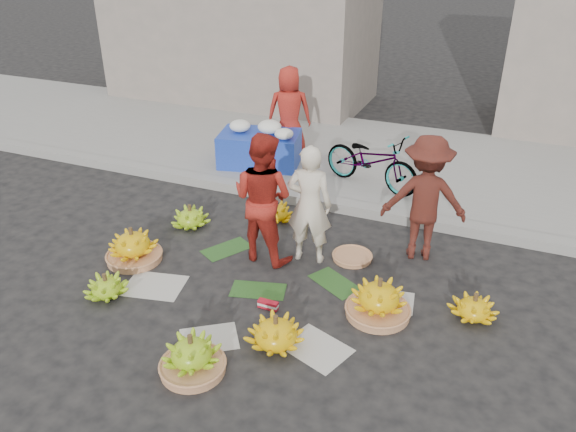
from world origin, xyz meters
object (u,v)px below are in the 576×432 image
at_px(bicycle, 372,160).
at_px(banana_bunch_4, 379,299).
at_px(vendor_cream, 309,205).
at_px(flower_table, 260,147).
at_px(banana_bunch_0, 133,246).

bearing_deg(bicycle, banana_bunch_4, -144.62).
height_order(vendor_cream, flower_table, vendor_cream).
height_order(banana_bunch_4, vendor_cream, vendor_cream).
bearing_deg(banana_bunch_0, flower_table, 85.90).
height_order(banana_bunch_4, flower_table, flower_table).
height_order(banana_bunch_4, bicycle, bicycle).
bearing_deg(vendor_cream, bicycle, -103.96).
xyz_separation_m(banana_bunch_0, bicycle, (2.27, 3.18, 0.36)).
relative_size(vendor_cream, flower_table, 1.04).
relative_size(banana_bunch_4, vendor_cream, 0.45).
distance_m(banana_bunch_0, bicycle, 3.93).
bearing_deg(bicycle, flower_table, 103.89).
distance_m(banana_bunch_0, vendor_cream, 2.34).
xyz_separation_m(banana_bunch_4, flower_table, (-2.97, 3.25, 0.24)).
relative_size(banana_bunch_0, vendor_cream, 0.46).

